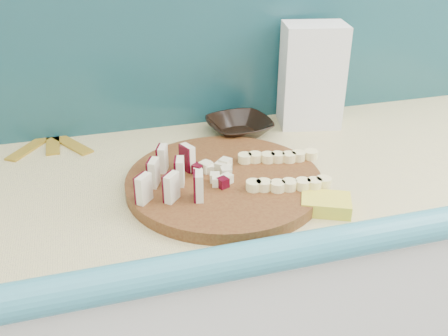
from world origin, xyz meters
TOP-DOWN VIEW (x-y plane):
  - backsplash at (0.10, 1.79)m, footprint 2.20×0.02m
  - cutting_board at (0.28, 1.43)m, footprint 0.46×0.46m
  - apple_wedges at (0.17, 1.42)m, footprint 0.13×0.17m
  - apple_chunks at (0.25, 1.44)m, footprint 0.07×0.07m
  - banana_slices at (0.39, 1.41)m, footprint 0.19×0.17m
  - brown_bowl at (0.38, 1.68)m, footprint 0.18×0.18m
  - flour_bag at (0.58, 1.69)m, footprint 0.17×0.14m
  - sponge at (0.44, 1.30)m, footprint 0.11×0.10m
  - banana_peel at (-0.07, 1.74)m, footprint 0.20×0.16m

SIDE VIEW (x-z plane):
  - banana_peel at x=-0.07m, z-range 0.91..0.92m
  - cutting_board at x=0.28m, z-range 0.91..0.93m
  - sponge at x=0.44m, z-range 0.91..0.94m
  - brown_bowl at x=0.38m, z-range 0.91..0.95m
  - banana_slices at x=0.39m, z-range 0.93..0.95m
  - apple_chunks at x=0.25m, z-range 0.93..0.95m
  - apple_wedges at x=0.17m, z-range 0.93..0.99m
  - flour_bag at x=0.58m, z-range 0.91..1.17m
  - backsplash at x=0.10m, z-range 0.91..1.41m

